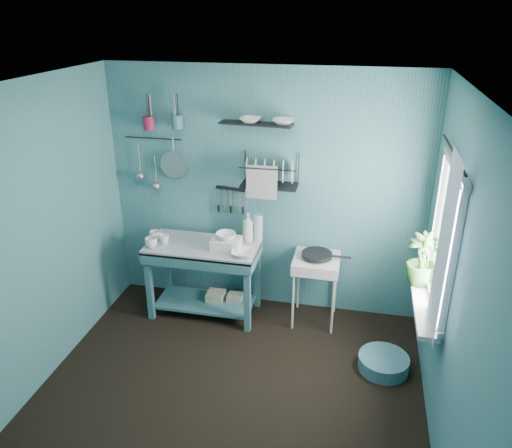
% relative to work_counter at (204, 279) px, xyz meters
% --- Properties ---
extents(floor, '(3.20, 3.20, 0.00)m').
position_rel_work_counter_xyz_m(floor, '(0.56, -1.14, -0.40)').
color(floor, black).
rests_on(floor, ground).
extents(ceiling, '(3.20, 3.20, 0.00)m').
position_rel_work_counter_xyz_m(ceiling, '(0.56, -1.14, 2.10)').
color(ceiling, silver).
rests_on(ceiling, ground).
extents(wall_back, '(3.20, 0.00, 3.20)m').
position_rel_work_counter_xyz_m(wall_back, '(0.56, 0.36, 0.85)').
color(wall_back, '#3A7077').
rests_on(wall_back, ground).
extents(wall_front, '(3.20, 0.00, 3.20)m').
position_rel_work_counter_xyz_m(wall_front, '(0.56, -2.64, 0.85)').
color(wall_front, '#3A7077').
rests_on(wall_front, ground).
extents(wall_left, '(0.00, 3.00, 3.00)m').
position_rel_work_counter_xyz_m(wall_left, '(-1.04, -1.14, 0.85)').
color(wall_left, '#3A7077').
rests_on(wall_left, ground).
extents(wall_right, '(0.00, 3.00, 3.00)m').
position_rel_work_counter_xyz_m(wall_right, '(2.16, -1.14, 0.85)').
color(wall_right, '#3A7077').
rests_on(wall_right, ground).
extents(work_counter, '(1.14, 0.60, 0.79)m').
position_rel_work_counter_xyz_m(work_counter, '(0.00, 0.00, 0.00)').
color(work_counter, '#34646D').
rests_on(work_counter, floor).
extents(mug_left, '(0.12, 0.12, 0.10)m').
position_rel_work_counter_xyz_m(mug_left, '(-0.48, -0.16, 0.45)').
color(mug_left, white).
rests_on(mug_left, work_counter).
extents(mug_mid, '(0.14, 0.14, 0.09)m').
position_rel_work_counter_xyz_m(mug_mid, '(-0.38, -0.06, 0.44)').
color(mug_mid, white).
rests_on(mug_mid, work_counter).
extents(mug_right, '(0.17, 0.17, 0.10)m').
position_rel_work_counter_xyz_m(mug_right, '(-0.50, 0.00, 0.45)').
color(mug_right, white).
rests_on(mug_right, work_counter).
extents(wash_tub, '(0.28, 0.22, 0.10)m').
position_rel_work_counter_xyz_m(wash_tub, '(0.25, -0.02, 0.45)').
color(wash_tub, silver).
rests_on(wash_tub, work_counter).
extents(tub_bowl, '(0.20, 0.19, 0.06)m').
position_rel_work_counter_xyz_m(tub_bowl, '(0.25, -0.02, 0.53)').
color(tub_bowl, white).
rests_on(tub_bowl, wash_tub).
extents(soap_bottle, '(0.11, 0.12, 0.30)m').
position_rel_work_counter_xyz_m(soap_bottle, '(0.42, 0.20, 0.55)').
color(soap_bottle, silver).
rests_on(soap_bottle, work_counter).
extents(water_bottle, '(0.09, 0.09, 0.28)m').
position_rel_work_counter_xyz_m(water_bottle, '(0.52, 0.22, 0.54)').
color(water_bottle, '#B1BEC5').
rests_on(water_bottle, work_counter).
extents(counter_bowl, '(0.22, 0.22, 0.05)m').
position_rel_work_counter_xyz_m(counter_bowl, '(0.45, -0.15, 0.42)').
color(counter_bowl, white).
rests_on(counter_bowl, work_counter).
extents(hotplate_stand, '(0.50, 0.50, 0.72)m').
position_rel_work_counter_xyz_m(hotplate_stand, '(1.13, 0.10, -0.04)').
color(hotplate_stand, silver).
rests_on(hotplate_stand, floor).
extents(frying_pan, '(0.30, 0.30, 0.03)m').
position_rel_work_counter_xyz_m(frying_pan, '(1.13, 0.10, 0.36)').
color(frying_pan, black).
rests_on(frying_pan, hotplate_stand).
extents(knife_strip, '(0.32, 0.08, 0.03)m').
position_rel_work_counter_xyz_m(knife_strip, '(0.21, 0.33, 0.89)').
color(knife_strip, black).
rests_on(knife_strip, wall_back).
extents(dish_rack, '(0.58, 0.33, 0.32)m').
position_rel_work_counter_xyz_m(dish_rack, '(0.63, 0.23, 1.14)').
color(dish_rack, black).
rests_on(dish_rack, wall_back).
extents(upper_shelf, '(0.71, 0.24, 0.02)m').
position_rel_work_counter_xyz_m(upper_shelf, '(0.49, 0.26, 1.58)').
color(upper_shelf, black).
rests_on(upper_shelf, wall_back).
extents(shelf_bowl_left, '(0.21, 0.21, 0.05)m').
position_rel_work_counter_xyz_m(shelf_bowl_left, '(0.44, 0.26, 1.63)').
color(shelf_bowl_left, white).
rests_on(shelf_bowl_left, upper_shelf).
extents(shelf_bowl_right, '(0.21, 0.21, 0.05)m').
position_rel_work_counter_xyz_m(shelf_bowl_right, '(0.75, 0.26, 1.66)').
color(shelf_bowl_right, white).
rests_on(shelf_bowl_right, upper_shelf).
extents(utensil_cup_magenta, '(0.11, 0.11, 0.13)m').
position_rel_work_counter_xyz_m(utensil_cup_magenta, '(-0.59, 0.28, 1.53)').
color(utensil_cup_magenta, maroon).
rests_on(utensil_cup_magenta, wall_back).
extents(utensil_cup_teal, '(0.11, 0.11, 0.13)m').
position_rel_work_counter_xyz_m(utensil_cup_teal, '(-0.30, 0.28, 1.56)').
color(utensil_cup_teal, '#386874').
rests_on(utensil_cup_teal, wall_back).
extents(colander, '(0.28, 0.03, 0.28)m').
position_rel_work_counter_xyz_m(colander, '(-0.37, 0.31, 1.11)').
color(colander, '#9DA0A5').
rests_on(colander, wall_back).
extents(ladle_outer, '(0.01, 0.01, 0.30)m').
position_rel_work_counter_xyz_m(ladle_outer, '(-0.75, 0.32, 1.14)').
color(ladle_outer, '#9DA0A5').
rests_on(ladle_outer, wall_back).
extents(ladle_inner, '(0.01, 0.01, 0.30)m').
position_rel_work_counter_xyz_m(ladle_inner, '(-0.58, 0.32, 1.04)').
color(ladle_inner, '#9DA0A5').
rests_on(ladle_inner, wall_back).
extents(hook_rail, '(0.60, 0.01, 0.01)m').
position_rel_work_counter_xyz_m(hook_rail, '(-0.58, 0.33, 1.37)').
color(hook_rail, black).
rests_on(hook_rail, wall_back).
extents(window_glass, '(0.00, 1.10, 1.10)m').
position_rel_work_counter_xyz_m(window_glass, '(2.14, -0.69, 1.00)').
color(window_glass, white).
rests_on(window_glass, wall_right).
extents(windowsill, '(0.16, 0.95, 0.04)m').
position_rel_work_counter_xyz_m(windowsill, '(2.06, -0.69, 0.41)').
color(windowsill, silver).
rests_on(windowsill, wall_right).
extents(curtain, '(0.00, 1.35, 1.35)m').
position_rel_work_counter_xyz_m(curtain, '(2.08, -0.99, 1.05)').
color(curtain, white).
rests_on(curtain, wall_right).
extents(curtain_rod, '(0.02, 1.05, 0.02)m').
position_rel_work_counter_xyz_m(curtain_rod, '(2.10, -0.69, 1.65)').
color(curtain_rod, black).
rests_on(curtain_rod, wall_right).
extents(potted_plant, '(0.27, 0.27, 0.45)m').
position_rel_work_counter_xyz_m(potted_plant, '(2.04, -0.40, 0.66)').
color(potted_plant, '#346628').
rests_on(potted_plant, windowsill).
extents(storage_tin_large, '(0.18, 0.18, 0.22)m').
position_rel_work_counter_xyz_m(storage_tin_large, '(0.10, 0.05, -0.29)').
color(storage_tin_large, tan).
rests_on(storage_tin_large, floor).
extents(storage_tin_small, '(0.15, 0.15, 0.20)m').
position_rel_work_counter_xyz_m(storage_tin_small, '(0.30, 0.08, -0.30)').
color(storage_tin_small, tan).
rests_on(storage_tin_small, floor).
extents(floor_basin, '(0.45, 0.45, 0.13)m').
position_rel_work_counter_xyz_m(floor_basin, '(1.83, -0.54, -0.33)').
color(floor_basin, teal).
rests_on(floor_basin, floor).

